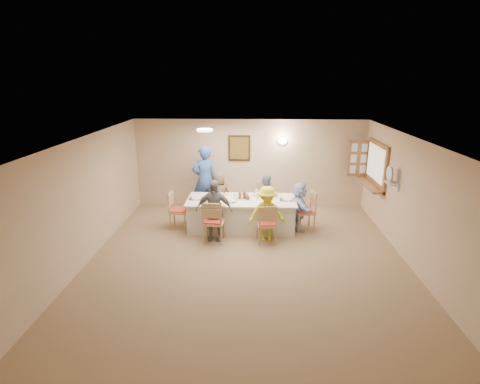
{
  "coord_description": "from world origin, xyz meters",
  "views": [
    {
      "loc": [
        0.12,
        -6.92,
        3.63
      ],
      "look_at": [
        -0.2,
        1.4,
        1.05
      ],
      "focal_mm": 28.0,
      "sensor_mm": 36.0,
      "label": 1
    }
  ],
  "objects_px": {
    "chair_front_left": "(214,221)",
    "caregiver": "(204,180)",
    "chair_back_left": "(220,201)",
    "chair_left_end": "(179,210)",
    "condiment_ketchup": "(240,195)",
    "diner_front_right": "(267,214)",
    "chair_right_end": "(305,211)",
    "chair_front_right": "(267,223)",
    "diner_back_left": "(219,195)",
    "diner_back_right": "(265,197)",
    "chair_back_right": "(265,201)",
    "diner_right_end": "(300,206)",
    "desk_fan": "(391,177)",
    "serving_hatch": "(377,165)",
    "dining_table": "(241,214)",
    "diner_front_left": "(214,210)"
  },
  "relations": [
    {
      "from": "chair_back_left",
      "to": "condiment_ketchup",
      "type": "distance_m",
      "value": 1.04
    },
    {
      "from": "chair_front_right",
      "to": "diner_back_left",
      "type": "distance_m",
      "value": 1.91
    },
    {
      "from": "chair_front_right",
      "to": "diner_right_end",
      "type": "xyz_separation_m",
      "value": [
        0.82,
        0.8,
        0.13
      ]
    },
    {
      "from": "desk_fan",
      "to": "chair_back_right",
      "type": "distance_m",
      "value": 3.25
    },
    {
      "from": "diner_back_left",
      "to": "condiment_ketchup",
      "type": "relative_size",
      "value": 6.09
    },
    {
      "from": "chair_back_right",
      "to": "chair_right_end",
      "type": "bearing_deg",
      "value": -45.72
    },
    {
      "from": "chair_right_end",
      "to": "diner_back_left",
      "type": "height_order",
      "value": "diner_back_left"
    },
    {
      "from": "diner_right_end",
      "to": "diner_front_left",
      "type": "bearing_deg",
      "value": 102.29
    },
    {
      "from": "chair_back_left",
      "to": "chair_left_end",
      "type": "bearing_deg",
      "value": -148.8
    },
    {
      "from": "diner_back_left",
      "to": "condiment_ketchup",
      "type": "bearing_deg",
      "value": 136.51
    },
    {
      "from": "chair_back_right",
      "to": "diner_back_right",
      "type": "distance_m",
      "value": 0.18
    },
    {
      "from": "diner_front_left",
      "to": "diner_right_end",
      "type": "xyz_separation_m",
      "value": [
        2.02,
        0.68,
        -0.11
      ]
    },
    {
      "from": "chair_back_left",
      "to": "diner_front_right",
      "type": "relative_size",
      "value": 0.69
    },
    {
      "from": "chair_front_left",
      "to": "chair_right_end",
      "type": "xyz_separation_m",
      "value": [
        2.15,
        0.8,
        -0.01
      ]
    },
    {
      "from": "diner_back_right",
      "to": "diner_right_end",
      "type": "relative_size",
      "value": 1.0
    },
    {
      "from": "serving_hatch",
      "to": "dining_table",
      "type": "relative_size",
      "value": 0.57
    },
    {
      "from": "chair_front_left",
      "to": "diner_back_left",
      "type": "xyz_separation_m",
      "value": [
        0.0,
        1.48,
        0.15
      ]
    },
    {
      "from": "chair_back_right",
      "to": "chair_front_right",
      "type": "distance_m",
      "value": 1.6
    },
    {
      "from": "serving_hatch",
      "to": "chair_back_left",
      "type": "relative_size",
      "value": 1.68
    },
    {
      "from": "serving_hatch",
      "to": "chair_back_left",
      "type": "bearing_deg",
      "value": 178.07
    },
    {
      "from": "diner_front_right",
      "to": "caregiver",
      "type": "bearing_deg",
      "value": 123.44
    },
    {
      "from": "diner_front_right",
      "to": "diner_right_end",
      "type": "distance_m",
      "value": 1.07
    },
    {
      "from": "chair_back_left",
      "to": "chair_front_right",
      "type": "distance_m",
      "value": 2.0
    },
    {
      "from": "chair_front_left",
      "to": "caregiver",
      "type": "height_order",
      "value": "caregiver"
    },
    {
      "from": "chair_right_end",
      "to": "caregiver",
      "type": "bearing_deg",
      "value": -124.28
    },
    {
      "from": "desk_fan",
      "to": "condiment_ketchup",
      "type": "distance_m",
      "value": 3.46
    },
    {
      "from": "chair_front_right",
      "to": "diner_right_end",
      "type": "relative_size",
      "value": 0.78
    },
    {
      "from": "diner_back_right",
      "to": "chair_front_left",
      "type": "bearing_deg",
      "value": 61.58
    },
    {
      "from": "chair_back_left",
      "to": "chair_left_end",
      "type": "height_order",
      "value": "chair_left_end"
    },
    {
      "from": "chair_front_left",
      "to": "diner_back_left",
      "type": "bearing_deg",
      "value": -85.7
    },
    {
      "from": "caregiver",
      "to": "serving_hatch",
      "type": "bearing_deg",
      "value": 149.11
    },
    {
      "from": "caregiver",
      "to": "dining_table",
      "type": "bearing_deg",
      "value": 107.74
    },
    {
      "from": "serving_hatch",
      "to": "chair_back_right",
      "type": "height_order",
      "value": "serving_hatch"
    },
    {
      "from": "chair_back_left",
      "to": "chair_left_end",
      "type": "relative_size",
      "value": 0.96
    },
    {
      "from": "chair_left_end",
      "to": "chair_right_end",
      "type": "height_order",
      "value": "chair_right_end"
    },
    {
      "from": "desk_fan",
      "to": "serving_hatch",
      "type": "bearing_deg",
      "value": 85.34
    },
    {
      "from": "diner_front_right",
      "to": "chair_right_end",
      "type": "bearing_deg",
      "value": 27.0
    },
    {
      "from": "desk_fan",
      "to": "dining_table",
      "type": "xyz_separation_m",
      "value": [
        -3.28,
        0.68,
        -1.17
      ]
    },
    {
      "from": "desk_fan",
      "to": "chair_front_right",
      "type": "height_order",
      "value": "desk_fan"
    },
    {
      "from": "chair_back_left",
      "to": "chair_front_left",
      "type": "distance_m",
      "value": 1.6
    },
    {
      "from": "diner_front_left",
      "to": "condiment_ketchup",
      "type": "height_order",
      "value": "diner_front_left"
    },
    {
      "from": "chair_back_left",
      "to": "diner_back_right",
      "type": "bearing_deg",
      "value": -14.61
    },
    {
      "from": "chair_left_end",
      "to": "diner_back_right",
      "type": "bearing_deg",
      "value": -69.17
    },
    {
      "from": "diner_front_right",
      "to": "chair_front_left",
      "type": "bearing_deg",
      "value": 177.11
    },
    {
      "from": "dining_table",
      "to": "chair_back_left",
      "type": "bearing_deg",
      "value": 126.87
    },
    {
      "from": "dining_table",
      "to": "diner_back_right",
      "type": "bearing_deg",
      "value": 48.58
    },
    {
      "from": "chair_back_left",
      "to": "condiment_ketchup",
      "type": "relative_size",
      "value": 4.21
    },
    {
      "from": "desk_fan",
      "to": "chair_back_left",
      "type": "distance_m",
      "value": 4.3
    },
    {
      "from": "condiment_ketchup",
      "to": "diner_front_right",
      "type": "bearing_deg",
      "value": -47.97
    },
    {
      "from": "diner_back_right",
      "to": "condiment_ketchup",
      "type": "bearing_deg",
      "value": 56.09
    }
  ]
}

